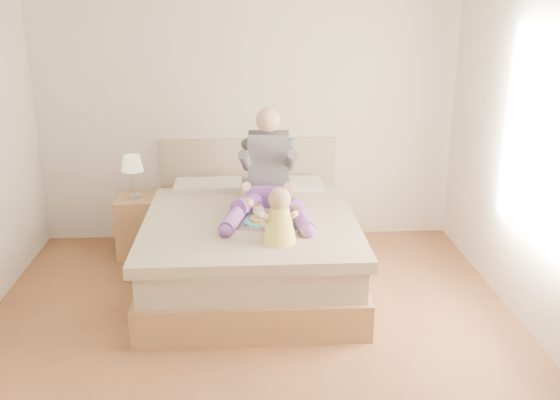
{
  "coord_description": "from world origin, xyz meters",
  "views": [
    {
      "loc": [
        -0.03,
        -3.83,
        2.31
      ],
      "look_at": [
        0.25,
        0.99,
        0.73
      ],
      "focal_mm": 40.0,
      "sensor_mm": 36.0,
      "label": 1
    }
  ],
  "objects": [
    {
      "name": "baby",
      "position": [
        0.21,
        0.39,
        0.78
      ],
      "size": [
        0.27,
        0.37,
        0.41
      ],
      "rotation": [
        0.0,
        0.0,
        0.23
      ],
      "color": "#FFF250",
      "rests_on": "bed"
    },
    {
      "name": "room",
      "position": [
        0.08,
        0.01,
        1.51
      ],
      "size": [
        4.02,
        4.22,
        2.71
      ],
      "color": "brown",
      "rests_on": "ground"
    },
    {
      "name": "adult",
      "position": [
        0.16,
        1.14,
        0.86
      ],
      "size": [
        0.72,
        1.04,
        0.85
      ],
      "rotation": [
        0.0,
        0.0,
        -0.06
      ],
      "color": "#6C3E9C",
      "rests_on": "bed"
    },
    {
      "name": "tray",
      "position": [
        0.18,
        0.76,
        0.64
      ],
      "size": [
        0.52,
        0.44,
        0.13
      ],
      "rotation": [
        0.0,
        0.0,
        -0.22
      ],
      "color": "#B5B6BC",
      "rests_on": "bed"
    },
    {
      "name": "bed",
      "position": [
        0.0,
        1.08,
        0.32
      ],
      "size": [
        1.7,
        2.18,
        1.0
      ],
      "color": "olive",
      "rests_on": "ground"
    },
    {
      "name": "nightstand",
      "position": [
        -1.0,
        1.68,
        0.28
      ],
      "size": [
        0.48,
        0.43,
        0.56
      ],
      "rotation": [
        0.0,
        0.0,
        0.05
      ],
      "color": "olive",
      "rests_on": "ground"
    },
    {
      "name": "lamp",
      "position": [
        -1.05,
        1.66,
        0.86
      ],
      "size": [
        0.2,
        0.2,
        0.4
      ],
      "color": "#B5B6BC",
      "rests_on": "nightstand"
    }
  ]
}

